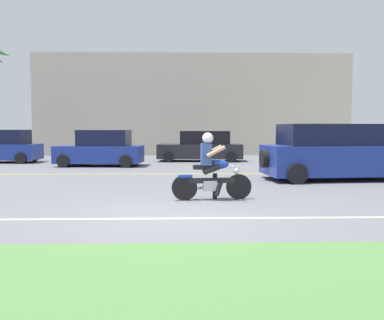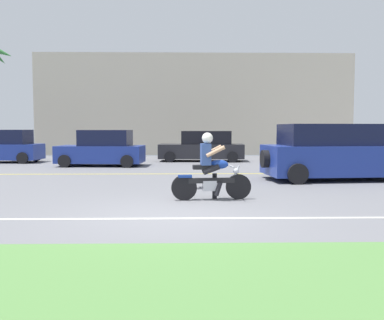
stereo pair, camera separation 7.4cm
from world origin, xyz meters
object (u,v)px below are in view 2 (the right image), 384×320
motorcyclist (211,172)px  parked_car_2 (203,147)px  parked_car_1 (102,149)px  parked_car_0 (4,147)px  suv_nearby (334,153)px

motorcyclist → parked_car_2: bearing=88.2°
parked_car_2 → parked_car_1: bearing=-149.8°
parked_car_1 → motorcyclist: bearing=-65.1°
motorcyclist → parked_car_2: (0.38, 12.10, 0.06)m
parked_car_0 → parked_car_1: 5.73m
parked_car_1 → parked_car_2: parked_car_1 is taller
suv_nearby → parked_car_0: (-14.01, 7.57, -0.14)m
suv_nearby → parked_car_2: size_ratio=1.08×
parked_car_2 → motorcyclist: bearing=-91.8°
parked_car_1 → parked_car_2: size_ratio=0.88×
suv_nearby → motorcyclist: bearing=-138.1°
motorcyclist → parked_car_0: bearing=130.1°
suv_nearby → parked_car_2: bearing=115.9°
parked_car_2 → suv_nearby: bearing=-64.1°
parked_car_0 → parked_car_1: size_ratio=0.96×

